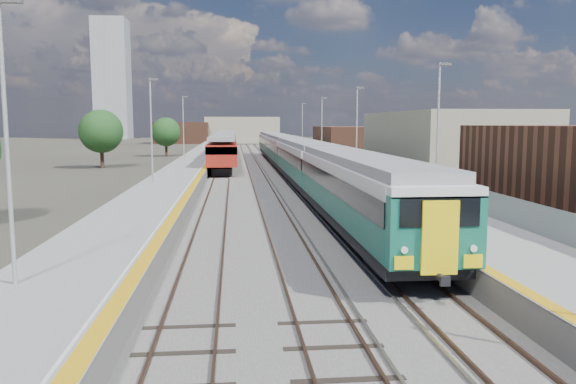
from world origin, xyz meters
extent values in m
plane|color=#47443A|center=(0.00, 50.00, 0.00)|extent=(320.00, 320.00, 0.00)
cube|color=#565451|center=(-2.25, 52.50, 0.03)|extent=(10.50, 155.00, 0.06)
cube|color=#4C3323|center=(0.78, 55.00, 0.11)|extent=(0.07, 160.00, 0.14)
cube|color=#4C3323|center=(2.22, 55.00, 0.11)|extent=(0.07, 160.00, 0.14)
cube|color=#4C3323|center=(-2.72, 55.00, 0.11)|extent=(0.07, 160.00, 0.14)
cube|color=#4C3323|center=(-1.28, 55.00, 0.11)|extent=(0.07, 160.00, 0.14)
cube|color=#4C3323|center=(-6.22, 55.00, 0.11)|extent=(0.07, 160.00, 0.14)
cube|color=#4C3323|center=(-4.78, 55.00, 0.11)|extent=(0.07, 160.00, 0.14)
cube|color=gray|center=(0.45, 55.00, 0.10)|extent=(0.08, 160.00, 0.10)
cube|color=gray|center=(-0.95, 55.00, 0.10)|extent=(0.08, 160.00, 0.10)
cube|color=slate|center=(5.25, 52.50, 0.50)|extent=(4.70, 155.00, 1.00)
cube|color=gray|center=(5.25, 52.50, 1.00)|extent=(4.70, 155.00, 0.03)
cube|color=gold|center=(3.15, 52.50, 1.02)|extent=(0.40, 155.00, 0.01)
cube|color=gray|center=(7.45, 52.50, 1.60)|extent=(0.06, 155.00, 1.20)
cylinder|color=#9EA0A3|center=(6.60, 22.00, 4.77)|extent=(0.12, 0.12, 7.50)
cube|color=#4C4C4F|center=(6.85, 22.00, 8.42)|extent=(0.70, 0.18, 0.14)
cylinder|color=#9EA0A3|center=(6.60, 42.00, 4.77)|extent=(0.12, 0.12, 7.50)
cube|color=#4C4C4F|center=(6.85, 42.00, 8.42)|extent=(0.70, 0.18, 0.14)
cylinder|color=#9EA0A3|center=(6.60, 62.00, 4.77)|extent=(0.12, 0.12, 7.50)
cube|color=#4C4C4F|center=(6.85, 62.00, 8.42)|extent=(0.70, 0.18, 0.14)
cylinder|color=#9EA0A3|center=(6.60, 82.00, 4.77)|extent=(0.12, 0.12, 7.50)
cube|color=#4C4C4F|center=(6.85, 82.00, 8.42)|extent=(0.70, 0.18, 0.14)
cube|color=slate|center=(-9.05, 52.50, 0.50)|extent=(4.30, 155.00, 1.00)
cube|color=gray|center=(-9.05, 52.50, 1.00)|extent=(4.30, 155.00, 0.03)
cube|color=gold|center=(-7.15, 52.50, 1.02)|extent=(0.45, 155.00, 0.01)
cube|color=silver|center=(-7.50, 52.50, 1.03)|extent=(0.08, 155.00, 0.01)
cylinder|color=#9EA0A3|center=(-10.20, 8.00, 4.77)|extent=(0.12, 0.12, 7.50)
cube|color=#4C4C4F|center=(-9.95, 8.00, 8.42)|extent=(0.70, 0.18, 0.14)
cylinder|color=#9EA0A3|center=(-10.20, 34.00, 4.77)|extent=(0.12, 0.12, 7.50)
cube|color=#4C4C4F|center=(-9.95, 34.00, 8.42)|extent=(0.70, 0.18, 0.14)
cylinder|color=#9EA0A3|center=(-10.20, 60.00, 4.77)|extent=(0.12, 0.12, 7.50)
cube|color=#4C4C4F|center=(-9.95, 60.00, 8.42)|extent=(0.70, 0.18, 0.14)
cube|color=gray|center=(16.00, 45.00, 3.20)|extent=(11.00, 22.00, 6.40)
cube|color=brown|center=(13.00, 78.00, 2.40)|extent=(8.00, 18.00, 4.80)
cube|color=gray|center=(-2.00, 150.00, 3.50)|extent=(20.00, 14.00, 7.00)
cube|color=brown|center=(-18.00, 145.00, 2.80)|extent=(14.00, 12.00, 5.60)
cube|color=gray|center=(-45.00, 190.00, 20.00)|extent=(11.00, 11.00, 40.00)
cube|color=black|center=(1.50, 18.39, 0.90)|extent=(2.77, 19.86, 0.47)
cube|color=#10553F|center=(1.50, 18.39, 1.71)|extent=(2.87, 19.86, 1.16)
cube|color=black|center=(1.50, 18.39, 2.63)|extent=(2.93, 19.86, 0.79)
cube|color=silver|center=(1.50, 18.39, 3.26)|extent=(2.87, 19.86, 0.49)
cube|color=gray|center=(1.50, 18.39, 3.69)|extent=(2.55, 19.86, 0.41)
cube|color=black|center=(1.50, 38.74, 0.90)|extent=(2.77, 19.86, 0.47)
cube|color=#10553F|center=(1.50, 38.74, 1.71)|extent=(2.87, 19.86, 1.16)
cube|color=black|center=(1.50, 38.74, 2.63)|extent=(2.93, 19.86, 0.79)
cube|color=silver|center=(1.50, 38.74, 3.26)|extent=(2.87, 19.86, 0.49)
cube|color=gray|center=(1.50, 38.74, 3.69)|extent=(2.55, 19.86, 0.41)
cube|color=black|center=(1.50, 59.10, 0.90)|extent=(2.77, 19.86, 0.47)
cube|color=#10553F|center=(1.50, 59.10, 1.71)|extent=(2.87, 19.86, 1.16)
cube|color=black|center=(1.50, 59.10, 2.63)|extent=(2.93, 19.86, 0.79)
cube|color=silver|center=(1.50, 59.10, 3.26)|extent=(2.87, 19.86, 0.49)
cube|color=gray|center=(1.50, 59.10, 3.69)|extent=(2.55, 19.86, 0.41)
cube|color=black|center=(1.50, 79.45, 0.90)|extent=(2.77, 19.86, 0.47)
cube|color=#10553F|center=(1.50, 79.45, 1.71)|extent=(2.87, 19.86, 1.16)
cube|color=black|center=(1.50, 79.45, 2.63)|extent=(2.93, 19.86, 0.79)
cube|color=silver|center=(1.50, 79.45, 3.26)|extent=(2.87, 19.86, 0.49)
cube|color=gray|center=(1.50, 79.45, 3.69)|extent=(2.55, 19.86, 0.41)
cube|color=#10553F|center=(1.50, 8.21, 2.19)|extent=(2.85, 0.61, 2.14)
cube|color=black|center=(1.50, 7.89, 2.80)|extent=(2.34, 0.06, 0.81)
cube|color=yellow|center=(1.50, 7.83, 2.09)|extent=(1.07, 0.10, 2.14)
cube|color=black|center=(-5.50, 56.53, 0.50)|extent=(2.02, 17.19, 0.70)
cube|color=maroon|center=(-5.50, 56.53, 2.18)|extent=(2.98, 20.22, 2.13)
cube|color=black|center=(-5.50, 56.53, 2.71)|extent=(3.04, 20.22, 0.75)
cube|color=gray|center=(-5.50, 56.53, 3.78)|extent=(2.66, 20.22, 0.43)
cube|color=black|center=(-5.50, 77.26, 0.50)|extent=(2.02, 17.19, 0.70)
cube|color=maroon|center=(-5.50, 77.26, 2.18)|extent=(2.98, 20.22, 2.13)
cube|color=black|center=(-5.50, 77.26, 2.71)|extent=(3.04, 20.22, 0.75)
cube|color=gray|center=(-5.50, 77.26, 3.78)|extent=(2.66, 20.22, 0.43)
cube|color=black|center=(-5.50, 97.98, 0.50)|extent=(2.02, 17.19, 0.70)
cube|color=maroon|center=(-5.50, 97.98, 2.18)|extent=(2.98, 20.22, 2.13)
cube|color=black|center=(-5.50, 97.98, 2.71)|extent=(3.04, 20.22, 0.75)
cube|color=gray|center=(-5.50, 97.98, 3.78)|extent=(2.66, 20.22, 0.43)
cylinder|color=#382619|center=(-19.92, 61.09, 1.21)|extent=(0.44, 0.44, 2.42)
sphere|color=#1A4119|center=(-19.92, 61.09, 4.38)|extent=(5.12, 5.12, 5.12)
cylinder|color=#382619|center=(-15.11, 84.29, 1.09)|extent=(0.44, 0.44, 2.19)
sphere|color=#1A4119|center=(-15.11, 84.29, 3.95)|extent=(4.62, 4.62, 4.62)
cylinder|color=#382619|center=(22.48, 66.37, 0.99)|extent=(0.44, 0.44, 1.98)
sphere|color=#1A4119|center=(22.48, 66.37, 3.57)|extent=(4.18, 4.18, 4.18)
camera|label=1|loc=(-4.29, -7.31, 5.32)|focal=35.00mm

